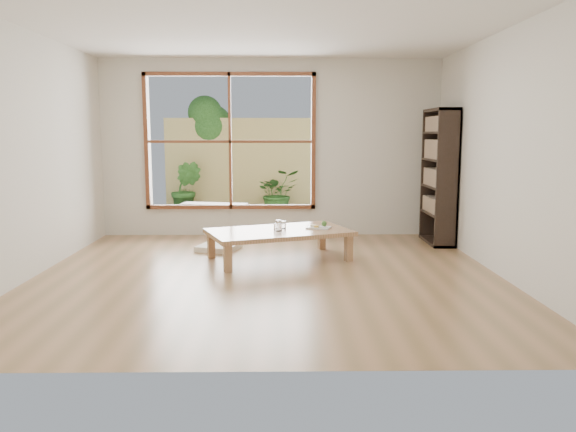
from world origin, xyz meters
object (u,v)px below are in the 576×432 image
low_table (279,234)px  bookshelf (439,177)px  food_tray (320,226)px  garden_bench (214,207)px

low_table → bookshelf: size_ratio=1.02×
food_tray → garden_bench: 2.91m
bookshelf → food_tray: size_ratio=5.64×
low_table → food_tray: (0.50, 0.13, 0.06)m
bookshelf → low_table: bearing=-155.2°
low_table → garden_bench: 2.79m
bookshelf → food_tray: bookshelf is taller
garden_bench → low_table: bearing=-55.8°
low_table → food_tray: food_tray is taller
low_table → bookshelf: (2.21, 1.02, 0.61)m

